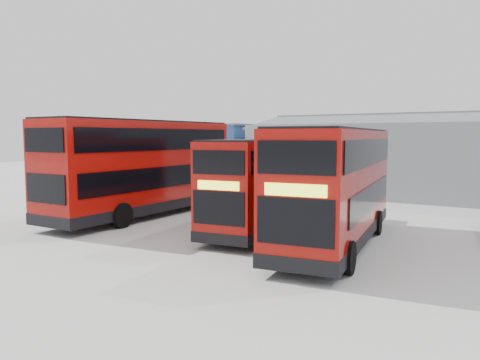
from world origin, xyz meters
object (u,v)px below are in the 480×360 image
(double_decker_right, at_px, (336,188))
(panel_van, at_px, (135,171))
(double_decker_left, at_px, (144,169))
(office_block, at_px, (202,154))
(maintenance_shed, at_px, (477,159))
(double_decker_centre, at_px, (266,185))

(double_decker_right, height_order, panel_van, double_decker_right)
(double_decker_left, relative_size, panel_van, 2.12)
(office_block, xyz_separation_m, double_decker_left, (8.07, -15.86, -0.10))
(double_decker_left, xyz_separation_m, double_decker_right, (10.85, -0.99, -0.26))
(double_decker_left, relative_size, double_decker_right, 1.10)
(double_decker_right, relative_size, panel_van, 1.92)
(panel_van, bearing_deg, maintenance_shed, 1.50)
(office_block, relative_size, double_decker_left, 1.04)
(maintenance_shed, height_order, double_decker_right, maintenance_shed)
(double_decker_left, distance_m, double_decker_right, 10.89)
(office_block, height_order, double_decker_centre, office_block)
(office_block, xyz_separation_m, panel_van, (-2.69, -5.63, -1.30))
(double_decker_centre, height_order, double_decker_right, double_decker_right)
(double_decker_right, bearing_deg, panel_van, 144.45)
(double_decker_left, height_order, double_decker_right, double_decker_left)
(maintenance_shed, bearing_deg, panel_van, -162.81)
(maintenance_shed, height_order, double_decker_centre, maintenance_shed)
(double_decker_right, bearing_deg, double_decker_left, 166.67)
(maintenance_shed, bearing_deg, double_decker_centre, -111.31)
(maintenance_shed, relative_size, double_decker_right, 2.84)
(panel_van, bearing_deg, double_decker_left, -59.23)
(double_decker_centre, bearing_deg, maintenance_shed, 60.95)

